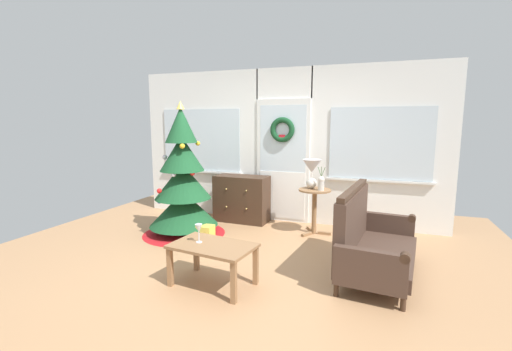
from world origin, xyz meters
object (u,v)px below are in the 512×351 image
object	(u,v)px
coffee_table	(213,251)
wine_glass	(199,229)
christmas_tree	(183,188)
side_table	(314,202)
dresser_cabinet	(242,199)
gift_box	(205,233)
table_lamp	(312,170)
flower_vase	(321,183)
settee_sofa	(369,240)

from	to	relation	value
coffee_table	wine_glass	distance (m)	0.27
christmas_tree	side_table	bearing A→B (deg)	19.48
dresser_cabinet	gift_box	xyz separation A→B (m)	(-0.12, -1.09, -0.28)
dresser_cabinet	coffee_table	size ratio (longest dim) A/B	1.01
coffee_table	table_lamp	bearing A→B (deg)	73.27
christmas_tree	side_table	xyz separation A→B (m)	(1.85, 0.66, -0.21)
flower_vase	christmas_tree	bearing A→B (deg)	-163.04
side_table	settee_sofa	bearing A→B (deg)	-55.54
dresser_cabinet	wine_glass	xyz separation A→B (m)	(0.44, -2.29, 0.19)
dresser_cabinet	gift_box	size ratio (longest dim) A/B	4.21
dresser_cabinet	flower_vase	world-z (taller)	flower_vase
side_table	flower_vase	size ratio (longest dim) A/B	1.95
side_table	coffee_table	size ratio (longest dim) A/B	0.75
dresser_cabinet	side_table	bearing A→B (deg)	-11.77
settee_sofa	coffee_table	xyz separation A→B (m)	(-1.50, -0.84, -0.01)
dresser_cabinet	wine_glass	world-z (taller)	dresser_cabinet
coffee_table	wine_glass	size ratio (longest dim) A/B	4.64
flower_vase	dresser_cabinet	bearing A→B (deg)	166.69
flower_vase	coffee_table	bearing A→B (deg)	-111.65
christmas_tree	settee_sofa	size ratio (longest dim) A/B	1.26
table_lamp	flower_vase	xyz separation A→B (m)	(0.16, -0.10, -0.17)
flower_vase	wine_glass	world-z (taller)	flower_vase
gift_box	coffee_table	bearing A→B (deg)	-59.16
dresser_cabinet	settee_sofa	xyz separation A→B (m)	(2.10, -1.46, -0.01)
dresser_cabinet	christmas_tree	bearing A→B (deg)	-121.82
gift_box	flower_vase	bearing A→B (deg)	27.01
flower_vase	gift_box	world-z (taller)	flower_vase
christmas_tree	gift_box	world-z (taller)	christmas_tree
table_lamp	gift_box	size ratio (longest dim) A/B	2.02
christmas_tree	side_table	distance (m)	1.98
dresser_cabinet	flower_vase	xyz separation A→B (m)	(1.38, -0.33, 0.41)
dresser_cabinet	settee_sofa	distance (m)	2.56
christmas_tree	settee_sofa	bearing A→B (deg)	-11.31
christmas_tree	gift_box	bearing A→B (deg)	-20.75
dresser_cabinet	side_table	distance (m)	1.31
side_table	table_lamp	size ratio (longest dim) A/B	1.55
table_lamp	flower_vase	distance (m)	0.25
gift_box	christmas_tree	bearing A→B (deg)	159.25
side_table	wine_glass	size ratio (longest dim) A/B	3.50
christmas_tree	gift_box	distance (m)	0.76
wine_glass	christmas_tree	bearing A→B (deg)	126.47
dresser_cabinet	settee_sofa	bearing A→B (deg)	-34.77
settee_sofa	wine_glass	distance (m)	1.87
coffee_table	settee_sofa	bearing A→B (deg)	29.35
christmas_tree	wine_glass	distance (m)	1.70
flower_vase	settee_sofa	bearing A→B (deg)	-57.62
dresser_cabinet	gift_box	world-z (taller)	dresser_cabinet
side_table	gift_box	distance (m)	1.67
dresser_cabinet	gift_box	bearing A→B (deg)	-96.37
side_table	table_lamp	world-z (taller)	table_lamp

